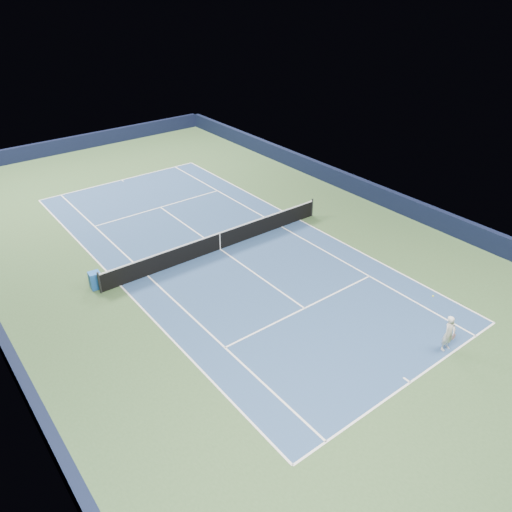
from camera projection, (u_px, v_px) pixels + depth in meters
ground at (220, 249)px, 25.59m from camera, size 40.00×40.00×0.00m
wall_far at (77, 143)px, 38.82m from camera, size 22.00×0.35×1.10m
wall_right at (364, 189)px, 31.00m from camera, size 0.35×40.00×1.10m
court_surface at (220, 249)px, 25.59m from camera, size 10.97×23.77×0.01m
baseline_far at (122, 180)px, 33.68m from camera, size 10.97×0.08×0.00m
baseline_near at (410, 382)px, 17.49m from camera, size 10.97×0.08×0.00m
sideline_doubles_right at (300, 220)px, 28.47m from camera, size 0.08×23.77×0.00m
sideline_doubles_left at (120, 286)px, 22.70m from camera, size 0.08×23.77×0.00m
sideline_singles_right at (281, 227)px, 27.75m from camera, size 0.08×23.77×0.00m
sideline_singles_left at (148, 276)px, 23.42m from camera, size 0.08×23.77×0.00m
service_line_far at (160, 207)px, 29.95m from camera, size 8.23×0.08×0.00m
service_line_near at (305, 308)px, 21.22m from camera, size 8.23×0.08×0.00m
center_service_line at (220, 249)px, 25.59m from camera, size 0.08×12.80×0.00m
center_mark_far at (122, 181)px, 33.58m from camera, size 0.08×0.30×0.00m
center_mark_near at (407, 380)px, 17.59m from camera, size 0.08×0.30×0.00m
tennis_net at (220, 241)px, 25.33m from camera, size 12.90×0.10×1.07m
sponsor_cube at (95, 280)px, 22.37m from camera, size 0.60×0.49×0.81m
tennis_player at (449, 333)px, 18.64m from camera, size 0.73×1.23×1.88m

